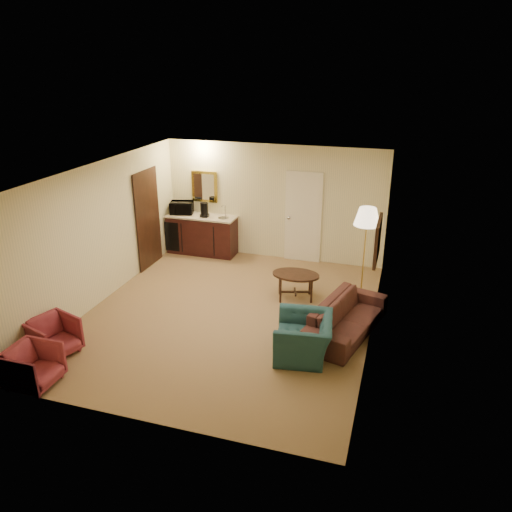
{
  "coord_description": "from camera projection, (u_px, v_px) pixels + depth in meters",
  "views": [
    {
      "loc": [
        2.82,
        -7.49,
        4.31
      ],
      "look_at": [
        0.36,
        0.5,
        0.99
      ],
      "focal_mm": 35.0,
      "sensor_mm": 36.0,
      "label": 1
    }
  ],
  "objects": [
    {
      "name": "floor_lamp",
      "position": [
        364.0,
        254.0,
        9.32
      ],
      "size": [
        0.62,
        0.62,
        1.81
      ],
      "primitive_type": "cube",
      "rotation": [
        0.0,
        0.0,
        -0.38
      ],
      "color": "gold",
      "rests_on": "ground"
    },
    {
      "name": "waste_bin",
      "position": [
        227.0,
        251.0,
        11.58
      ],
      "size": [
        0.32,
        0.32,
        0.31
      ],
      "primitive_type": "cylinder",
      "rotation": [
        0.0,
        0.0,
        0.36
      ],
      "color": "black",
      "rests_on": "ground"
    },
    {
      "name": "sofa",
      "position": [
        347.0,
        312.0,
        8.27
      ],
      "size": [
        1.06,
        2.05,
        0.77
      ],
      "primitive_type": "imported",
      "rotation": [
        0.0,
        0.0,
        1.31
      ],
      "color": "black",
      "rests_on": "ground"
    },
    {
      "name": "ground",
      "position": [
        229.0,
        314.0,
        9.01
      ],
      "size": [
        6.0,
        6.0,
        0.0
      ],
      "primitive_type": "plane",
      "color": "#916A49",
      "rests_on": "ground"
    },
    {
      "name": "rose_chair_far",
      "position": [
        33.0,
        365.0,
        6.96
      ],
      "size": [
        0.61,
        0.65,
        0.66
      ],
      "primitive_type": "imported",
      "rotation": [
        0.0,
        0.0,
        1.58
      ],
      "color": "maroon",
      "rests_on": "ground"
    },
    {
      "name": "wetbar_cabinet",
      "position": [
        202.0,
        234.0,
        11.71
      ],
      "size": [
        1.64,
        0.58,
        0.92
      ],
      "primitive_type": "cube",
      "color": "#331210",
      "rests_on": "ground"
    },
    {
      "name": "coffee_maker",
      "position": [
        204.0,
        210.0,
        11.41
      ],
      "size": [
        0.22,
        0.22,
        0.33
      ],
      "primitive_type": "cylinder",
      "rotation": [
        0.0,
        0.0,
        -0.33
      ],
      "color": "black",
      "rests_on": "wetbar_cabinet"
    },
    {
      "name": "rose_chair_near",
      "position": [
        53.0,
        335.0,
        7.7
      ],
      "size": [
        0.77,
        0.8,
        0.66
      ],
      "primitive_type": "imported",
      "rotation": [
        0.0,
        0.0,
        1.26
      ],
      "color": "maroon",
      "rests_on": "ground"
    },
    {
      "name": "microwave",
      "position": [
        182.0,
        206.0,
        11.63
      ],
      "size": [
        0.58,
        0.41,
        0.35
      ],
      "primitive_type": "imported",
      "rotation": [
        0.0,
        0.0,
        0.25
      ],
      "color": "black",
      "rests_on": "wetbar_cabinet"
    },
    {
      "name": "teal_armchair",
      "position": [
        304.0,
        331.0,
        7.63
      ],
      "size": [
        0.77,
        1.06,
        0.85
      ],
      "primitive_type": "imported",
      "rotation": [
        0.0,
        0.0,
        -1.43
      ],
      "color": "#1C4446",
      "rests_on": "ground"
    },
    {
      "name": "room_walls",
      "position": [
        236.0,
        211.0,
        9.09
      ],
      "size": [
        5.02,
        6.01,
        2.61
      ],
      "color": "beige",
      "rests_on": "ground"
    },
    {
      "name": "coffee_table",
      "position": [
        295.0,
        286.0,
        9.53
      ],
      "size": [
        1.04,
        0.84,
        0.52
      ],
      "primitive_type": "cube",
      "rotation": [
        0.0,
        0.0,
        0.29
      ],
      "color": "#321910",
      "rests_on": "ground"
    }
  ]
}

